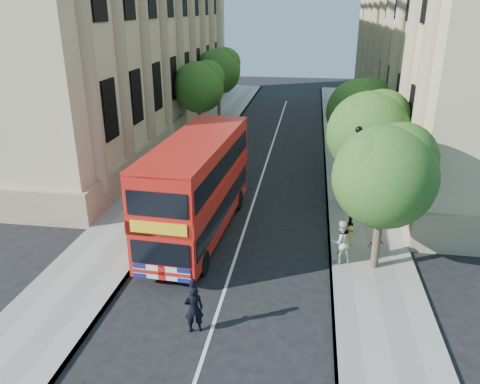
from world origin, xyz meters
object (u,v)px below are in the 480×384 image
at_px(lamp_post, 354,186).
at_px(woman_pedestrian, 341,242).
at_px(police_constable, 194,309).
at_px(box_van, 216,157).
at_px(double_decker_bus, 198,184).

xyz_separation_m(lamp_post, woman_pedestrian, (-0.60, -2.84, -1.44)).
bearing_deg(lamp_post, woman_pedestrian, -101.91).
bearing_deg(police_constable, lamp_post, -144.26).
distance_m(lamp_post, woman_pedestrian, 3.25).
height_order(lamp_post, box_van, lamp_post).
height_order(lamp_post, double_decker_bus, lamp_post).
relative_size(police_constable, woman_pedestrian, 0.92).
xyz_separation_m(double_decker_bus, police_constable, (1.50, -7.05, -1.66)).
bearing_deg(double_decker_bus, box_van, 98.57).
distance_m(box_van, woman_pedestrian, 11.85).
bearing_deg(box_van, lamp_post, -35.89).
relative_size(double_decker_bus, police_constable, 5.79).
bearing_deg(lamp_post, box_van, 139.63).
xyz_separation_m(lamp_post, box_van, (-7.76, 6.60, -0.99)).
distance_m(double_decker_bus, woman_pedestrian, 6.88).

